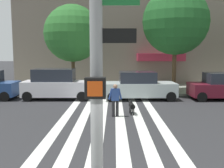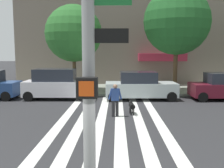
# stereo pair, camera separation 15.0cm
# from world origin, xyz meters

# --- Properties ---
(ground_plane) EXTENTS (160.00, 160.00, 0.00)m
(ground_plane) POSITION_xyz_m (0.00, 7.21, 0.00)
(ground_plane) COLOR #2B2B2D
(sidewalk_far) EXTENTS (80.00, 6.00, 0.15)m
(sidewalk_far) POSITION_xyz_m (0.00, 17.42, 0.07)
(sidewalk_far) COLOR gray
(sidewalk_far) RESTS_ON ground_plane
(crosswalk_stripes) EXTENTS (4.95, 13.82, 0.01)m
(crosswalk_stripes) POSITION_xyz_m (-0.25, 7.21, 0.00)
(crosswalk_stripes) COLOR silver
(crosswalk_stripes) RESTS_ON ground_plane
(traffic_light_pole) EXTENTS (0.74, 0.46, 5.80)m
(traffic_light_pole) POSITION_xyz_m (-0.33, -0.68, 3.52)
(traffic_light_pole) COLOR gray
(traffic_light_pole) RESTS_ON sidewalk_near
(parked_car_behind_first) EXTENTS (4.56, 1.94, 2.09)m
(parked_car_behind_first) POSITION_xyz_m (-4.05, 13.16, 1.01)
(parked_car_behind_first) COLOR silver
(parked_car_behind_first) RESTS_ON ground_plane
(parked_car_third_in_line) EXTENTS (4.84, 2.17, 1.90)m
(parked_car_third_in_line) POSITION_xyz_m (1.64, 13.16, 0.91)
(parked_car_third_in_line) COLOR #B3C0BF
(parked_car_third_in_line) RESTS_ON ground_plane
(street_tree_nearest) EXTENTS (4.35, 4.35, 6.67)m
(street_tree_nearest) POSITION_xyz_m (-3.27, 15.73, 4.63)
(street_tree_nearest) COLOR #4C3823
(street_tree_nearest) RESTS_ON sidewalk_far
(street_tree_middle) EXTENTS (4.95, 4.95, 7.81)m
(street_tree_middle) POSITION_xyz_m (4.50, 15.44, 5.47)
(street_tree_middle) COLOR #4C3823
(street_tree_middle) RESTS_ON sidewalk_far
(pedestrian_dog_walker) EXTENTS (0.71, 0.27, 1.64)m
(pedestrian_dog_walker) POSITION_xyz_m (-0.03, 8.40, 0.93)
(pedestrian_dog_walker) COLOR black
(pedestrian_dog_walker) RESTS_ON ground_plane
(dog_on_leash) EXTENTS (0.31, 0.99, 0.65)m
(dog_on_leash) POSITION_xyz_m (0.83, 8.94, 0.44)
(dog_on_leash) COLOR black
(dog_on_leash) RESTS_ON ground_plane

